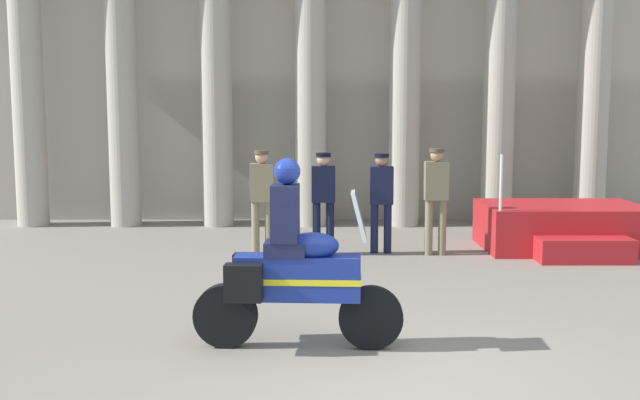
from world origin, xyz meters
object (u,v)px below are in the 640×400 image
(reviewing_stand, at_px, (566,228))
(officer_in_row_0, at_px, (265,194))
(officer_in_row_1, at_px, (326,195))
(officer_in_row_3, at_px, (439,192))
(motorcycle_with_rider, at_px, (293,270))
(officer_in_row_2, at_px, (384,195))

(reviewing_stand, distance_m, officer_in_row_0, 5.14)
(officer_in_row_1, distance_m, officer_in_row_3, 1.84)
(officer_in_row_0, height_order, motorcycle_with_rider, motorcycle_with_rider)
(reviewing_stand, height_order, motorcycle_with_rider, motorcycle_with_rider)
(officer_in_row_1, distance_m, officer_in_row_2, 0.98)
(reviewing_stand, distance_m, officer_in_row_3, 2.38)
(officer_in_row_3, bearing_deg, officer_in_row_2, -10.19)
(officer_in_row_0, bearing_deg, motorcycle_with_rider, 97.64)
(reviewing_stand, bearing_deg, officer_in_row_2, -174.36)
(officer_in_row_1, bearing_deg, reviewing_stand, -173.12)
(officer_in_row_0, bearing_deg, officer_in_row_2, -174.53)
(motorcycle_with_rider, bearing_deg, officer_in_row_3, 68.40)
(officer_in_row_0, xyz_separation_m, motorcycle_with_rider, (0.65, -4.78, -0.22))
(officer_in_row_2, bearing_deg, officer_in_row_1, 11.26)
(officer_in_row_0, relative_size, officer_in_row_2, 1.04)
(officer_in_row_0, bearing_deg, officer_in_row_3, -179.41)
(reviewing_stand, bearing_deg, officer_in_row_3, -168.29)
(reviewing_stand, height_order, officer_in_row_2, reviewing_stand)
(officer_in_row_1, xyz_separation_m, officer_in_row_3, (1.83, 0.04, 0.04))
(officer_in_row_2, xyz_separation_m, officer_in_row_3, (0.88, -0.16, 0.06))
(officer_in_row_0, relative_size, officer_in_row_3, 0.98)
(officer_in_row_0, bearing_deg, officer_in_row_1, 179.81)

